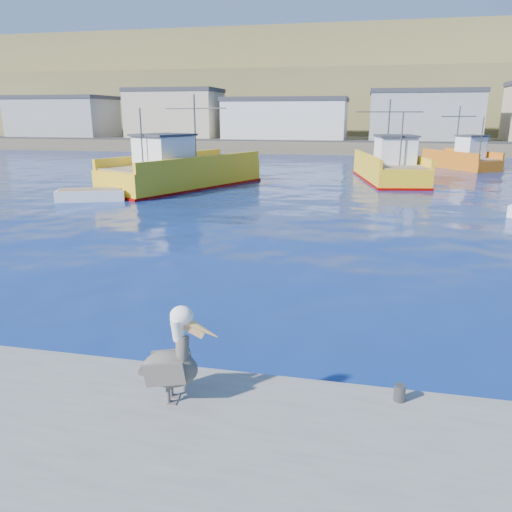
{
  "coord_description": "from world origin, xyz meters",
  "views": [
    {
      "loc": [
        2.18,
        -11.42,
        5.31
      ],
      "look_at": [
        -0.89,
        2.8,
        1.16
      ],
      "focal_mm": 35.0,
      "sensor_mm": 36.0,
      "label": 1
    }
  ],
  "objects_px": {
    "trawler_yellow_a": "(181,172)",
    "boat_orange": "(463,158)",
    "trawler_yellow_b": "(390,168)",
    "skiff_left": "(91,196)",
    "pelican": "(173,361)"
  },
  "relations": [
    {
      "from": "trawler_yellow_a",
      "to": "boat_orange",
      "type": "relative_size",
      "value": 1.63
    },
    {
      "from": "trawler_yellow_b",
      "to": "skiff_left",
      "type": "height_order",
      "value": "trawler_yellow_b"
    },
    {
      "from": "trawler_yellow_a",
      "to": "skiff_left",
      "type": "relative_size",
      "value": 3.13
    },
    {
      "from": "skiff_left",
      "to": "pelican",
      "type": "bearing_deg",
      "value": -56.99
    },
    {
      "from": "boat_orange",
      "to": "skiff_left",
      "type": "bearing_deg",
      "value": -136.19
    },
    {
      "from": "trawler_yellow_b",
      "to": "skiff_left",
      "type": "distance_m",
      "value": 23.45
    },
    {
      "from": "trawler_yellow_a",
      "to": "boat_orange",
      "type": "distance_m",
      "value": 29.5
    },
    {
      "from": "trawler_yellow_a",
      "to": "skiff_left",
      "type": "bearing_deg",
      "value": -118.36
    },
    {
      "from": "trawler_yellow_b",
      "to": "boat_orange",
      "type": "bearing_deg",
      "value": 56.64
    },
    {
      "from": "trawler_yellow_b",
      "to": "boat_orange",
      "type": "distance_m",
      "value": 13.73
    },
    {
      "from": "pelican",
      "to": "boat_orange",
      "type": "bearing_deg",
      "value": 74.96
    },
    {
      "from": "trawler_yellow_b",
      "to": "skiff_left",
      "type": "xyz_separation_m",
      "value": [
        -18.88,
        -13.89,
        -0.76
      ]
    },
    {
      "from": "trawler_yellow_a",
      "to": "trawler_yellow_b",
      "type": "xyz_separation_m",
      "value": [
        15.28,
        7.21,
        -0.1
      ]
    },
    {
      "from": "pelican",
      "to": "trawler_yellow_b",
      "type": "bearing_deg",
      "value": 81.93
    },
    {
      "from": "boat_orange",
      "to": "skiff_left",
      "type": "height_order",
      "value": "boat_orange"
    }
  ]
}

